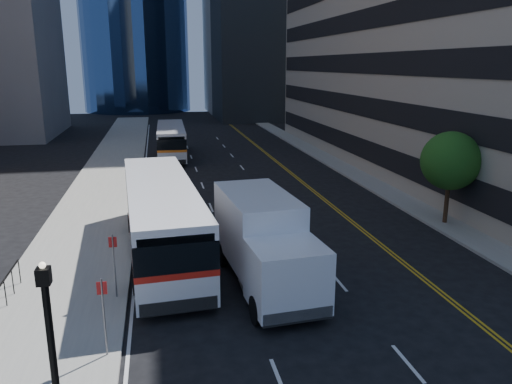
% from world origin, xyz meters
% --- Properties ---
extents(ground, '(160.00, 160.00, 0.00)m').
position_xyz_m(ground, '(0.00, 0.00, 0.00)').
color(ground, black).
rests_on(ground, ground).
extents(sidewalk_west, '(5.00, 90.00, 0.15)m').
position_xyz_m(sidewalk_west, '(-10.50, 25.00, 0.07)').
color(sidewalk_west, gray).
rests_on(sidewalk_west, ground).
extents(sidewalk_east, '(2.00, 90.00, 0.15)m').
position_xyz_m(sidewalk_east, '(9.00, 25.00, 0.07)').
color(sidewalk_east, gray).
rests_on(sidewalk_east, ground).
extents(street_tree, '(3.20, 3.20, 5.10)m').
position_xyz_m(street_tree, '(9.00, 8.00, 3.64)').
color(street_tree, '#332114').
rests_on(street_tree, sidewalk_east).
extents(lamp_post, '(0.28, 0.28, 4.56)m').
position_xyz_m(lamp_post, '(-9.00, -6.00, 2.72)').
color(lamp_post, black).
rests_on(lamp_post, sidewalk_west).
extents(bus_front, '(3.87, 13.61, 3.47)m').
position_xyz_m(bus_front, '(-6.60, 6.47, 1.89)').
color(bus_front, white).
rests_on(bus_front, ground).
extents(bus_rear, '(2.75, 11.67, 3.00)m').
position_xyz_m(bus_rear, '(-5.34, 32.53, 1.64)').
color(bus_rear, silver).
rests_on(bus_rear, ground).
extents(box_truck, '(3.21, 7.72, 3.60)m').
position_xyz_m(box_truck, '(-2.59, 2.22, 1.90)').
color(box_truck, white).
rests_on(box_truck, ground).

